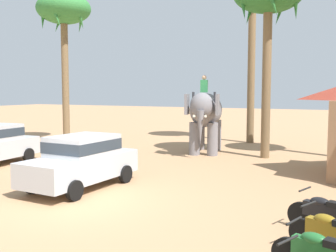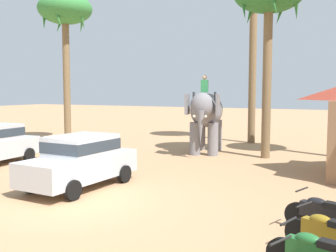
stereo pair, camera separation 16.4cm
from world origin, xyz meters
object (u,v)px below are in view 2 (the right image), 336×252
Objects in this scene: motorcycle_mid_row at (328,234)px; motorcycle_fourth_in_row at (323,214)px; palm_tree_near_hut at (65,14)px; elephant_with_mahout at (206,114)px; car_sedan_foreground at (81,159)px.

motorcycle_mid_row and motorcycle_fourth_in_row have the same top height.
palm_tree_near_hut reaches higher than motorcycle_fourth_in_row.
elephant_with_mahout is at bearing 124.25° from motorcycle_fourth_in_row.
palm_tree_near_hut is (-15.72, 10.90, 7.23)m from motorcycle_mid_row.
car_sedan_foreground is 2.40× the size of motorcycle_fourth_in_row.
palm_tree_near_hut is at bearing 178.84° from elephant_with_mahout.
motorcycle_mid_row is at bearing -80.72° from motorcycle_fourth_in_row.
elephant_with_mahout reaches higher than motorcycle_fourth_in_row.
car_sedan_foreground is 0.47× the size of palm_tree_near_hut.
palm_tree_near_hut is at bearing 132.93° from car_sedan_foreground.
car_sedan_foreground is at bearing -47.07° from palm_tree_near_hut.
motorcycle_fourth_in_row is (7.47, -1.00, -0.46)m from car_sedan_foreground.
motorcycle_mid_row is at bearing -34.74° from palm_tree_near_hut.
car_sedan_foreground is 7.56m from motorcycle_fourth_in_row.
motorcycle_fourth_in_row is 0.20× the size of palm_tree_near_hut.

